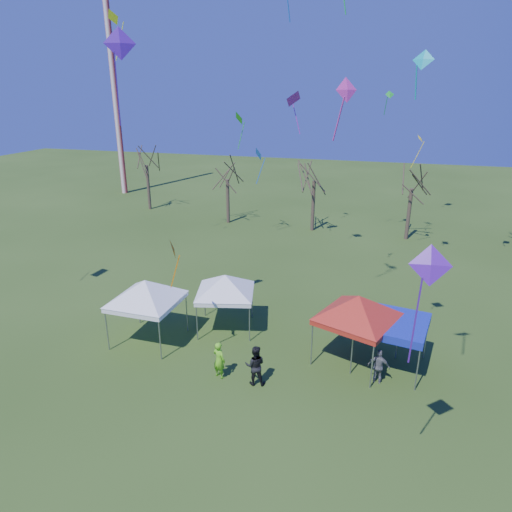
# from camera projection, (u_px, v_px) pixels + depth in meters

# --- Properties ---
(ground) EXTENTS (140.00, 140.00, 0.00)m
(ground) POSITION_uv_depth(u_px,v_px,m) (273.00, 389.00, 20.09)
(ground) COLOR #2C4717
(ground) RESTS_ON ground
(radio_mast) EXTENTS (0.70, 0.70, 25.00)m
(radio_mast) POSITION_uv_depth(u_px,v_px,m) (114.00, 88.00, 53.73)
(radio_mast) COLOR silver
(radio_mast) RESTS_ON ground
(tree_0) EXTENTS (3.83, 3.83, 8.44)m
(tree_0) POSITION_uv_depth(u_px,v_px,m) (145.00, 149.00, 47.98)
(tree_0) COLOR #3D2D21
(tree_0) RESTS_ON ground
(tree_1) EXTENTS (3.42, 3.42, 7.54)m
(tree_1) POSITION_uv_depth(u_px,v_px,m) (227.00, 164.00, 43.13)
(tree_1) COLOR #3D2D21
(tree_1) RESTS_ON ground
(tree_2) EXTENTS (3.71, 3.71, 8.18)m
(tree_2) POSITION_uv_depth(u_px,v_px,m) (315.00, 162.00, 40.52)
(tree_2) COLOR #3D2D21
(tree_2) RESTS_ON ground
(tree_3) EXTENTS (3.59, 3.59, 7.91)m
(tree_3) POSITION_uv_depth(u_px,v_px,m) (414.00, 170.00, 38.11)
(tree_3) COLOR #3D2D21
(tree_3) RESTS_ON ground
(tent_white_west) EXTENTS (4.48, 4.48, 3.95)m
(tent_white_west) POSITION_uv_depth(u_px,v_px,m) (145.00, 284.00, 22.94)
(tent_white_west) COLOR gray
(tent_white_west) RESTS_ON ground
(tent_white_mid) EXTENTS (4.03, 4.03, 3.66)m
(tent_white_mid) POSITION_uv_depth(u_px,v_px,m) (225.00, 279.00, 24.25)
(tent_white_mid) COLOR gray
(tent_white_mid) RESTS_ON ground
(tent_red) EXTENTS (4.27, 4.27, 4.04)m
(tent_red) POSITION_uv_depth(u_px,v_px,m) (359.00, 300.00, 21.04)
(tent_red) COLOR gray
(tent_red) RESTS_ON ground
(tent_blue) EXTENTS (3.57, 3.57, 2.42)m
(tent_blue) POSITION_uv_depth(u_px,v_px,m) (392.00, 324.00, 21.05)
(tent_blue) COLOR gray
(tent_blue) RESTS_ON ground
(person_green) EXTENTS (0.77, 0.65, 1.79)m
(person_green) POSITION_uv_depth(u_px,v_px,m) (219.00, 360.00, 20.66)
(person_green) COLOR #67CB20
(person_green) RESTS_ON ground
(person_dark) EXTENTS (1.05, 0.90, 1.89)m
(person_dark) POSITION_uv_depth(u_px,v_px,m) (255.00, 365.00, 20.16)
(person_dark) COLOR black
(person_dark) RESTS_ON ground
(person_grey) EXTENTS (0.99, 0.46, 1.65)m
(person_grey) POSITION_uv_depth(u_px,v_px,m) (379.00, 366.00, 20.28)
(person_grey) COLOR slate
(person_grey) RESTS_ON ground
(kite_1) EXTENTS (0.73, 0.96, 2.16)m
(kite_1) POSITION_uv_depth(u_px,v_px,m) (173.00, 250.00, 19.54)
(kite_1) COLOR orange
(kite_1) RESTS_ON ground
(kite_11) EXTENTS (1.64, 1.78, 3.15)m
(kite_11) POSITION_uv_depth(u_px,v_px,m) (293.00, 99.00, 33.35)
(kite_11) COLOR purple
(kite_11) RESTS_ON ground
(kite_19) EXTENTS (0.81, 0.66, 1.87)m
(kite_19) POSITION_uv_depth(u_px,v_px,m) (389.00, 95.00, 35.34)
(kite_19) COLOR #169525
(kite_19) RESTS_ON ground
(kite_7) EXTENTS (1.30, 1.14, 3.28)m
(kite_7) POSITION_uv_depth(u_px,v_px,m) (114.00, 18.00, 31.06)
(kite_7) COLOR #F0FF1A
(kite_7) RESTS_ON ground
(kite_13) EXTENTS (1.17, 1.24, 2.99)m
(kite_13) POSITION_uv_depth(u_px,v_px,m) (259.00, 154.00, 38.03)
(kite_13) COLOR blue
(kite_13) RESTS_ON ground
(kite_8) EXTENTS (1.23, 1.02, 3.93)m
(kite_8) POSITION_uv_depth(u_px,v_px,m) (120.00, 44.00, 18.63)
(kite_8) COLOR #4F18AC
(kite_8) RESTS_ON ground
(kite_5) EXTENTS (1.14, 0.64, 3.58)m
(kite_5) POSITION_uv_depth(u_px,v_px,m) (430.00, 268.00, 11.72)
(kite_5) COLOR #52169F
(kite_5) RESTS_ON ground
(kite_27) EXTENTS (0.84, 0.80, 2.24)m
(kite_27) POSITION_uv_depth(u_px,v_px,m) (347.00, 91.00, 16.26)
(kite_27) COLOR #E633AC
(kite_27) RESTS_ON ground
(kite_22) EXTENTS (0.80, 0.88, 2.41)m
(kite_22) POSITION_uv_depth(u_px,v_px,m) (420.00, 140.00, 33.28)
(kite_22) COLOR yellow
(kite_22) RESTS_ON ground
(kite_2) EXTENTS (1.29, 1.33, 3.01)m
(kite_2) POSITION_uv_depth(u_px,v_px,m) (240.00, 118.00, 36.57)
(kite_2) COLOR green
(kite_2) RESTS_ON ground
(kite_25) EXTENTS (0.84, 0.59, 1.71)m
(kite_25) POSITION_uv_depth(u_px,v_px,m) (423.00, 60.00, 16.07)
(kite_25) COLOR #0BA3AF
(kite_25) RESTS_ON ground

